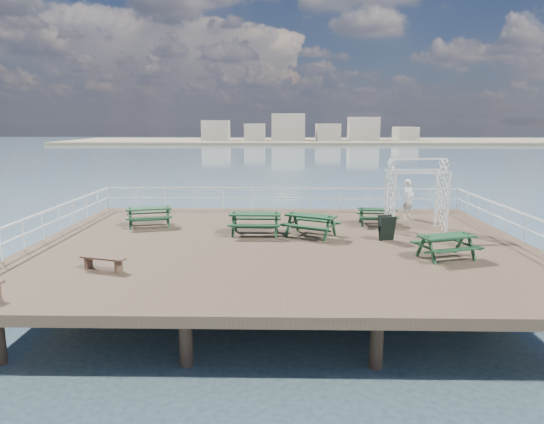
{
  "coord_description": "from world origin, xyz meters",
  "views": [
    {
      "loc": [
        -0.0,
        -17.35,
        4.36
      ],
      "look_at": [
        -0.34,
        0.13,
        1.1
      ],
      "focal_mm": 32.0,
      "sensor_mm": 36.0,
      "label": 1
    }
  ],
  "objects": [
    {
      "name": "ground",
      "position": [
        0.0,
        0.0,
        -0.15
      ],
      "size": [
        18.0,
        14.0,
        0.3
      ],
      "primitive_type": "cube",
      "color": "brown",
      "rests_on": "ground"
    },
    {
      "name": "sea_backdrop",
      "position": [
        12.54,
        134.07,
        -0.51
      ],
      "size": [
        300.0,
        300.0,
        9.2
      ],
      "color": "#446173",
      "rests_on": "ground"
    },
    {
      "name": "railing",
      "position": [
        -0.07,
        2.57,
        0.87
      ],
      "size": [
        17.77,
        13.76,
        1.1
      ],
      "color": "silver",
      "rests_on": "ground"
    },
    {
      "name": "picnic_table_a",
      "position": [
        -5.6,
        2.68,
        0.58
      ],
      "size": [
        2.19,
        1.94,
        0.9
      ],
      "rotation": [
        0.0,
        0.0,
        0.27
      ],
      "color": "#12331B",
      "rests_on": "ground"
    },
    {
      "name": "picnic_table_b",
      "position": [
        1.15,
        1.0,
        0.6
      ],
      "size": [
        2.42,
        2.27,
        0.93
      ],
      "rotation": [
        0.0,
        0.0,
        -0.49
      ],
      "color": "#12331B",
      "rests_on": "ground"
    },
    {
      "name": "picnic_table_c",
      "position": [
        4.12,
        3.12,
        0.51
      ],
      "size": [
        1.68,
        1.38,
        0.79
      ],
      "rotation": [
        0.0,
        0.0,
        -0.05
      ],
      "color": "#12331B",
      "rests_on": "ground"
    },
    {
      "name": "picnic_table_d",
      "position": [
        -1.02,
        1.21,
        0.62
      ],
      "size": [
        2.03,
        1.65,
        0.97
      ],
      "rotation": [
        0.0,
        0.0,
        -0.02
      ],
      "color": "#12331B",
      "rests_on": "ground"
    },
    {
      "name": "picnic_table_e",
      "position": [
        5.34,
        -2.06,
        0.55
      ],
      "size": [
        2.14,
        1.92,
        0.87
      ],
      "rotation": [
        0.0,
        0.0,
        0.32
      ],
      "color": "#12331B",
      "rests_on": "ground"
    },
    {
      "name": "flat_bench_near",
      "position": [
        -5.31,
        -3.55,
        0.3
      ],
      "size": [
        1.45,
        0.73,
        0.41
      ],
      "rotation": [
        0.0,
        0.0,
        -0.3
      ],
      "color": "brown",
      "rests_on": "ground"
    },
    {
      "name": "trellis_arbor",
      "position": [
        5.5,
        2.27,
        1.3
      ],
      "size": [
        2.42,
        1.4,
        2.92
      ],
      "rotation": [
        0.0,
        0.0,
        0.06
      ],
      "color": "silver",
      "rests_on": "ground"
    },
    {
      "name": "sandwich_board",
      "position": [
        3.93,
        0.32,
        0.46
      ],
      "size": [
        0.67,
        0.57,
        0.95
      ],
      "rotation": [
        0.0,
        0.0,
        0.27
      ],
      "color": "black",
      "rests_on": "ground"
    },
    {
      "name": "person",
      "position": [
        5.79,
        4.58,
        0.9
      ],
      "size": [
        0.78,
        0.73,
        1.8
      ],
      "primitive_type": "imported",
      "rotation": [
        0.0,
        0.0,
        0.63
      ],
      "color": "white",
      "rests_on": "ground"
    }
  ]
}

